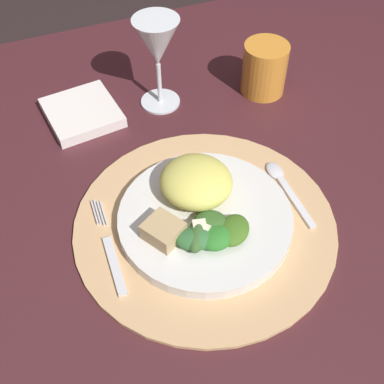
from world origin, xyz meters
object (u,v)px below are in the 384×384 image
(wine_glass, at_px, (157,46))
(amber_tumbler, at_px, (264,69))
(fork, at_px, (110,250))
(spoon, at_px, (283,183))
(dinner_plate, at_px, (205,219))
(dining_table, at_px, (216,218))
(napkin, at_px, (82,113))

(wine_glass, bearing_deg, amber_tumbler, -10.75)
(fork, xyz_separation_m, spoon, (0.28, 0.02, -0.00))
(wine_glass, bearing_deg, spoon, -67.96)
(dinner_plate, distance_m, fork, 0.14)
(spoon, bearing_deg, fork, -175.64)
(wine_glass, distance_m, amber_tumbler, 0.20)
(dinner_plate, distance_m, spoon, 0.14)
(spoon, relative_size, amber_tumbler, 1.48)
(wine_glass, bearing_deg, fork, -121.31)
(dining_table, distance_m, fork, 0.23)
(amber_tumbler, bearing_deg, dining_table, -133.34)
(fork, bearing_deg, dining_table, 20.48)
(dinner_plate, xyz_separation_m, fork, (-0.14, 0.00, -0.01))
(fork, xyz_separation_m, amber_tumbler, (0.36, 0.25, 0.04))
(napkin, bearing_deg, spoon, -48.16)
(dinner_plate, xyz_separation_m, wine_glass, (0.03, 0.29, 0.10))
(dinner_plate, distance_m, amber_tumbler, 0.34)
(dining_table, xyz_separation_m, amber_tumbler, (0.17, 0.18, 0.15))
(spoon, height_order, amber_tumbler, amber_tumbler)
(spoon, bearing_deg, dining_table, 149.48)
(wine_glass, relative_size, amber_tumbler, 1.75)
(dinner_plate, bearing_deg, dining_table, 54.41)
(napkin, distance_m, wine_glass, 0.18)
(napkin, bearing_deg, dinner_plate, -70.40)
(napkin, bearing_deg, wine_glass, -5.06)
(dinner_plate, bearing_deg, wine_glass, 83.36)
(fork, bearing_deg, amber_tumbler, 34.66)
(napkin, height_order, wine_glass, wine_glass)
(dinner_plate, xyz_separation_m, spoon, (0.14, 0.02, -0.01))
(spoon, distance_m, napkin, 0.37)
(dining_table, height_order, dinner_plate, dinner_plate)
(fork, bearing_deg, dinner_plate, -1.21)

